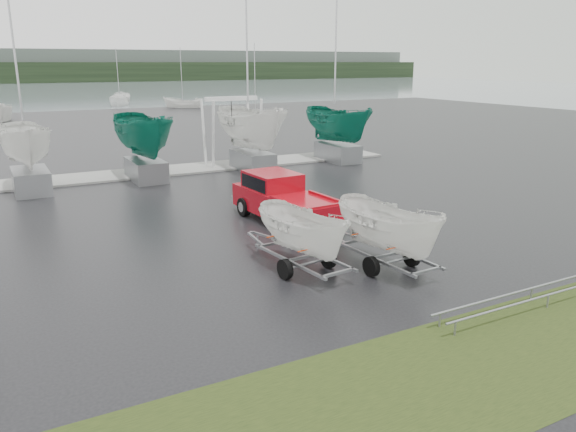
{
  "coord_description": "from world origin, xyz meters",
  "views": [
    {
      "loc": [
        -8.17,
        -18.25,
        6.1
      ],
      "look_at": [
        0.29,
        -2.61,
        1.2
      ],
      "focal_mm": 35.0,
      "sensor_mm": 36.0,
      "label": 1
    }
  ],
  "objects_px": {
    "pickup_truck": "(281,197)",
    "boat_hoist": "(232,121)",
    "trailer_parked": "(304,193)",
    "trailer_hitched": "(391,186)"
  },
  "relations": [
    {
      "from": "pickup_truck",
      "to": "boat_hoist",
      "type": "bearing_deg",
      "value": 72.46
    },
    {
      "from": "trailer_parked",
      "to": "pickup_truck",
      "type": "bearing_deg",
      "value": 62.63
    },
    {
      "from": "trailer_hitched",
      "to": "trailer_parked",
      "type": "relative_size",
      "value": 1.07
    },
    {
      "from": "trailer_hitched",
      "to": "trailer_parked",
      "type": "bearing_deg",
      "value": 152.66
    },
    {
      "from": "pickup_truck",
      "to": "trailer_hitched",
      "type": "relative_size",
      "value": 1.19
    },
    {
      "from": "pickup_truck",
      "to": "boat_hoist",
      "type": "height_order",
      "value": "boat_hoist"
    },
    {
      "from": "pickup_truck",
      "to": "trailer_parked",
      "type": "distance_m",
      "value": 5.76
    },
    {
      "from": "trailer_parked",
      "to": "boat_hoist",
      "type": "relative_size",
      "value": 1.08
    },
    {
      "from": "pickup_truck",
      "to": "trailer_hitched",
      "type": "distance_m",
      "value": 6.48
    },
    {
      "from": "trailer_hitched",
      "to": "boat_hoist",
      "type": "bearing_deg",
      "value": 78.24
    }
  ]
}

